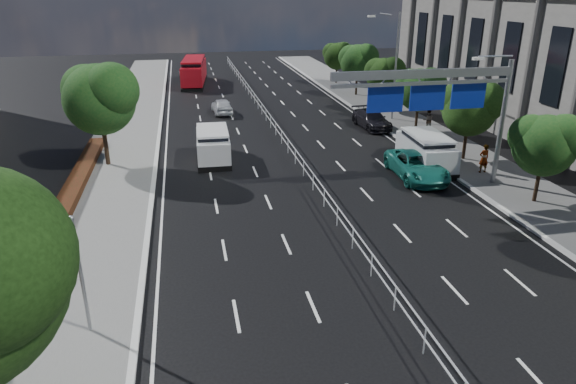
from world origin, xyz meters
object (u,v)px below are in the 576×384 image
object	(u,v)px
toilet_sign	(63,257)
pedestrian_b	(428,120)
overhead_gantry	(442,92)
near_car_silver	(222,106)
near_car_dark	(188,75)
red_bus	(194,71)
silver_minivan	(426,151)
parked_car_dark	(372,119)
white_minivan	(213,145)
pedestrian_a	(484,158)
parked_car_teal	(417,166)

from	to	relation	value
toilet_sign	pedestrian_b	distance (m)	31.66
overhead_gantry	near_car_silver	bearing A→B (deg)	115.50
near_car_dark	red_bus	bearing A→B (deg)	99.84
silver_minivan	pedestrian_b	distance (m)	8.93
parked_car_dark	pedestrian_b	size ratio (longest dim) A/B	2.90
red_bus	silver_minivan	distance (m)	36.52
pedestrian_b	overhead_gantry	bearing A→B (deg)	78.60
white_minivan	pedestrian_a	bearing A→B (deg)	-19.15
silver_minivan	parked_car_dark	size ratio (longest dim) A/B	1.10
near_car_silver	toilet_sign	bearing A→B (deg)	73.07
near_car_silver	pedestrian_a	distance (m)	24.56
white_minivan	pedestrian_a	world-z (taller)	white_minivan
overhead_gantry	near_car_dark	world-z (taller)	overhead_gantry
near_car_dark	parked_car_teal	xyz separation A→B (m)	(12.91, -38.14, 0.00)
red_bus	pedestrian_b	size ratio (longest dim) A/B	6.11
silver_minivan	pedestrian_b	xyz separation A→B (m)	(3.99, 7.99, -0.09)
silver_minivan	overhead_gantry	bearing A→B (deg)	-106.75
parked_car_teal	parked_car_dark	bearing A→B (deg)	85.36
red_bus	parked_car_dark	world-z (taller)	red_bus
silver_minivan	pedestrian_b	size ratio (longest dim) A/B	3.19
overhead_gantry	near_car_silver	xyz separation A→B (m)	(-10.26, 21.52, -4.92)
red_bus	pedestrian_a	world-z (taller)	red_bus
pedestrian_a	pedestrian_b	bearing A→B (deg)	-99.83
parked_car_dark	pedestrian_b	world-z (taller)	pedestrian_b
near_car_silver	near_car_dark	bearing A→B (deg)	-85.37
overhead_gantry	parked_car_dark	bearing A→B (deg)	84.17
parked_car_teal	overhead_gantry	bearing A→B (deg)	-85.61
pedestrian_a	red_bus	bearing A→B (deg)	-68.99
parked_car_teal	parked_car_dark	size ratio (longest dim) A/B	1.12
red_bus	pedestrian_a	xyz separation A→B (m)	(16.41, -35.90, -0.54)
toilet_sign	silver_minivan	world-z (taller)	toilet_sign
overhead_gantry	parked_car_dark	world-z (taller)	overhead_gantry
toilet_sign	overhead_gantry	bearing A→B (deg)	29.60
near_car_silver	parked_car_teal	bearing A→B (deg)	113.84
pedestrian_a	silver_minivan	bearing A→B (deg)	-37.89
parked_car_dark	near_car_silver	bearing A→B (deg)	143.09
near_car_silver	pedestrian_b	size ratio (longest dim) A/B	2.39
pedestrian_a	pedestrian_b	distance (m)	10.02
near_car_dark	silver_minivan	bearing A→B (deg)	104.29
toilet_sign	red_bus	world-z (taller)	toilet_sign
near_car_silver	parked_car_teal	world-z (taller)	parked_car_teal
toilet_sign	silver_minivan	xyz separation A→B (m)	(19.00, 13.69, -1.86)
parked_car_teal	pedestrian_b	world-z (taller)	pedestrian_b
near_car_dark	pedestrian_a	world-z (taller)	pedestrian_a
red_bus	near_car_silver	bearing A→B (deg)	-77.26
parked_car_teal	parked_car_dark	distance (m)	12.04
parked_car_teal	pedestrian_a	distance (m)	4.28
overhead_gantry	near_car_dark	distance (m)	42.41
toilet_sign	parked_car_dark	distance (m)	30.72
near_car_silver	near_car_dark	world-z (taller)	near_car_dark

